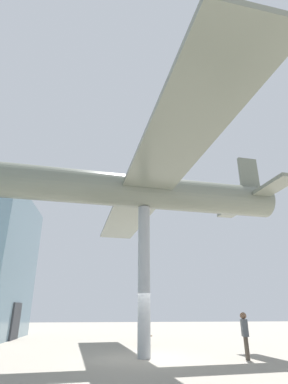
# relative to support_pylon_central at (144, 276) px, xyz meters

# --- Properties ---
(ground_plane) EXTENTS (80.00, 80.00, 0.00)m
(ground_plane) POSITION_rel_support_pylon_central_xyz_m (0.00, 0.00, -3.21)
(ground_plane) COLOR gray
(support_pylon_central) EXTENTS (0.55, 0.55, 6.43)m
(support_pylon_central) POSITION_rel_support_pylon_central_xyz_m (0.00, 0.00, 0.00)
(support_pylon_central) COLOR #999EA3
(support_pylon_central) RESTS_ON ground_plane
(suspended_airplane) EXTENTS (19.95, 15.06, 3.35)m
(suspended_airplane) POSITION_rel_support_pylon_central_xyz_m (-0.01, 0.13, 4.03)
(suspended_airplane) COLOR slate
(suspended_airplane) RESTS_ON support_pylon_central
(visitor_person) EXTENTS (0.44, 0.30, 1.74)m
(visitor_person) POSITION_rel_support_pylon_central_xyz_m (-0.90, -3.99, -2.21)
(visitor_person) COLOR #4C4238
(visitor_person) RESTS_ON ground_plane
(plaza_bench) EXTENTS (1.68, 0.68, 0.50)m
(plaza_bench) POSITION_rel_support_pylon_central_xyz_m (5.60, -0.72, -2.78)
(plaza_bench) COLOR #846647
(plaza_bench) RESTS_ON ground_plane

